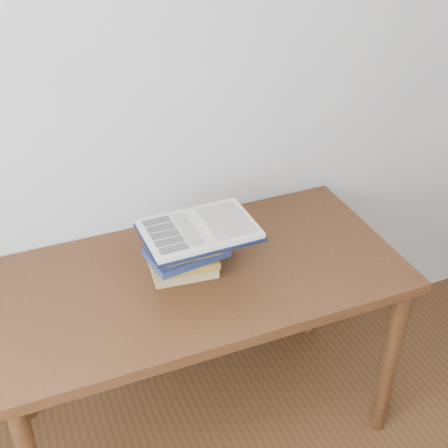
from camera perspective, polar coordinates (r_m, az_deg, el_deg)
name	(u,v)px	position (r m, az deg, el deg)	size (l,w,h in m)	color
desk	(197,295)	(2.24, -2.46, -6.48)	(1.44, 0.72, 0.77)	#4C2A13
book_stack	(185,252)	(2.15, -3.60, -2.59)	(0.28, 0.21, 0.15)	olive
open_book	(199,230)	(2.10, -2.28, -0.54)	(0.39, 0.27, 0.03)	black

